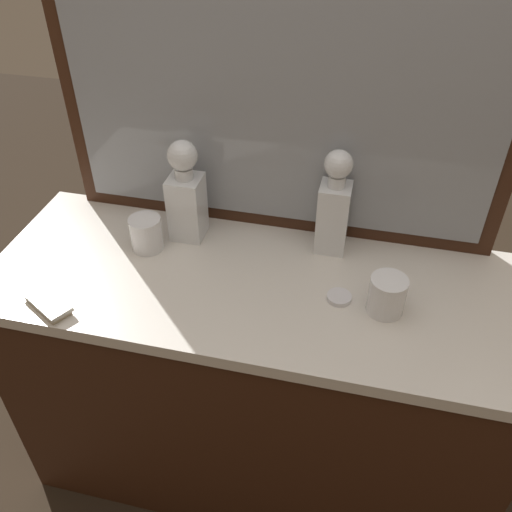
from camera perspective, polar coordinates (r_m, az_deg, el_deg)
The scene contains 9 objects.
ground_plane at distance 2.04m, azimuth 0.00°, elevation -20.17°, with size 6.00×6.00×0.00m, color #2D2319.
dresser at distance 1.69m, azimuth 0.00°, elevation -13.01°, with size 1.39×0.53×0.82m.
dresser_mirror at distance 1.41m, azimuth 2.40°, elevation 14.62°, with size 1.17×0.03×0.68m.
crystal_decanter_right at distance 1.49m, azimuth -7.22°, elevation 5.83°, with size 0.09×0.09×0.29m.
crystal_decanter_center at distance 1.44m, azimuth 8.05°, elevation 4.60°, with size 0.08×0.08×0.29m.
crystal_tumbler_front at distance 1.50m, azimuth -11.29°, elevation 2.17°, with size 0.09×0.09×0.09m.
crystal_tumbler_center at distance 1.32m, azimuth 13.40°, elevation -4.10°, with size 0.09×0.09×0.10m.
silver_brush_center at distance 1.41m, azimuth -20.82°, elevation -4.56°, with size 0.15×0.12×0.02m.
porcelain_dish at distance 1.35m, azimuth 8.61°, elevation -4.26°, with size 0.06×0.06×0.01m.
Camera 1 is at (0.24, -1.01, 1.75)m, focal length 38.58 mm.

